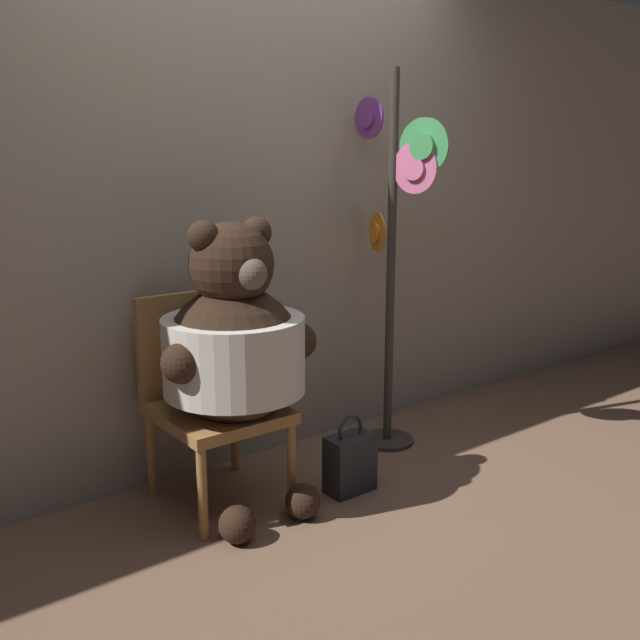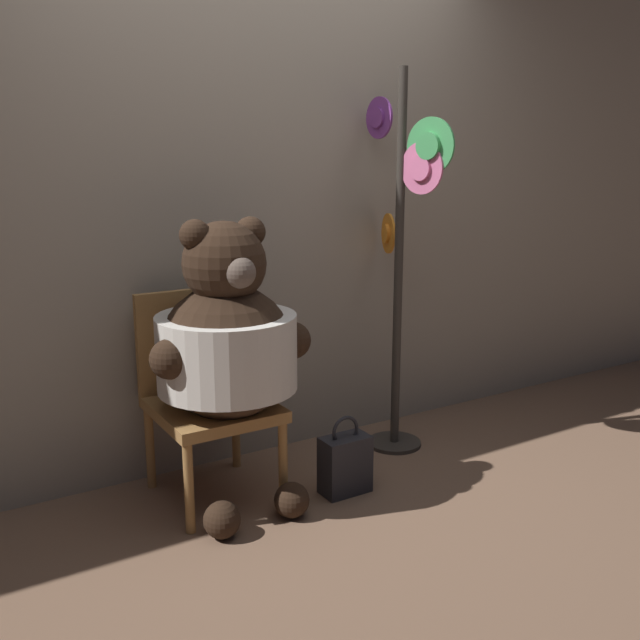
# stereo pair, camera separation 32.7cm
# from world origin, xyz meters

# --- Properties ---
(ground_plane) EXTENTS (14.00, 14.00, 0.00)m
(ground_plane) POSITION_xyz_m (0.00, 0.00, 0.00)
(ground_plane) COLOR brown
(wall_back) EXTENTS (8.00, 0.10, 2.50)m
(wall_back) POSITION_xyz_m (0.00, 0.61, 1.25)
(wall_back) COLOR gray
(wall_back) RESTS_ON ground_plane
(chair) EXTENTS (0.49, 0.54, 0.90)m
(chair) POSITION_xyz_m (-0.40, 0.31, 0.48)
(chair) COLOR #9E703D
(chair) RESTS_ON ground_plane
(teddy_bear) EXTENTS (0.71, 0.63, 1.24)m
(teddy_bear) POSITION_xyz_m (-0.36, 0.13, 0.72)
(teddy_bear) COLOR black
(teddy_bear) RESTS_ON ground_plane
(hat_display_rack) EXTENTS (0.28, 0.57, 1.89)m
(hat_display_rack) POSITION_xyz_m (0.65, 0.25, 1.04)
(hat_display_rack) COLOR #332D28
(hat_display_rack) RESTS_ON ground_plane
(handbag_on_ground) EXTENTS (0.22, 0.13, 0.36)m
(handbag_on_ground) POSITION_xyz_m (0.11, -0.05, 0.14)
(handbag_on_ground) COLOR #232328
(handbag_on_ground) RESTS_ON ground_plane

